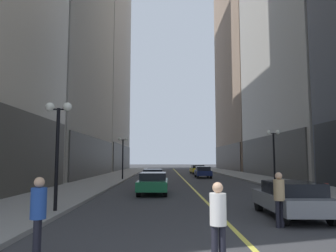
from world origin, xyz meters
TOP-DOWN VIEW (x-y plane):
  - ground_plane at (0.00, 35.00)m, footprint 200.00×200.00m
  - sidewalk_left at (-8.25, 35.00)m, footprint 4.50×78.00m
  - sidewalk_right at (8.25, 35.00)m, footprint 4.50×78.00m
  - lane_centre_stripe at (0.00, 35.00)m, footprint 0.16×70.00m
  - building_left_mid at (-16.17, 34.50)m, footprint 11.54×24.00m
  - building_left_far at (-18.22, 60.00)m, footprint 15.64×26.00m
  - building_right_far at (15.65, 60.00)m, footprint 10.49×26.00m
  - car_grey at (2.56, 6.93)m, footprint 1.92×4.32m
  - car_green at (-2.82, 15.20)m, footprint 1.85×4.45m
  - car_white at (-3.09, 22.30)m, footprint 1.85×4.79m
  - car_navy at (2.40, 32.75)m, footprint 1.81×4.13m
  - car_yellow at (2.84, 43.08)m, footprint 2.05×4.27m
  - pedestrian_in_blue_hoodie at (-4.89, 2.08)m, footprint 0.38×0.38m
  - pedestrian_in_white_shirt at (-1.05, 1.55)m, footprint 0.38×0.38m
  - pedestrian_in_tan_trench at (1.52, 5.25)m, footprint 0.44×0.44m
  - street_lamp_left_near at (-6.40, 7.76)m, footprint 1.06×0.36m
  - street_lamp_left_far at (-6.40, 28.26)m, footprint 1.06×0.36m
  - street_lamp_right_mid at (6.40, 19.84)m, footprint 1.06×0.36m
  - fire_hydrant_right at (6.90, 12.99)m, footprint 0.28×0.28m

SIDE VIEW (x-z plane):
  - ground_plane at x=0.00m, z-range 0.00..0.00m
  - lane_centre_stripe at x=0.00m, z-range 0.00..0.01m
  - sidewalk_left at x=-8.25m, z-range 0.00..0.15m
  - sidewalk_right at x=8.25m, z-range 0.00..0.15m
  - fire_hydrant_right at x=6.90m, z-range 0.00..0.80m
  - car_navy at x=2.40m, z-range 0.06..1.38m
  - car_grey at x=2.56m, z-range 0.06..1.38m
  - car_green at x=-2.82m, z-range 0.06..1.38m
  - car_yellow at x=2.84m, z-range 0.06..1.38m
  - car_white at x=-3.09m, z-range 0.06..1.38m
  - pedestrian_in_white_shirt at x=-1.05m, z-range 0.14..1.82m
  - pedestrian_in_tan_trench at x=1.52m, z-range 0.15..1.88m
  - pedestrian_in_blue_hoodie at x=-4.89m, z-range 0.15..1.91m
  - street_lamp_left_near at x=-6.40m, z-range 1.04..5.47m
  - street_lamp_left_far at x=-6.40m, z-range 1.04..5.47m
  - street_lamp_right_mid at x=6.40m, z-range 1.04..5.47m
  - building_left_mid at x=-16.17m, z-range -0.09..39.23m
  - building_left_far at x=-18.22m, z-range -0.07..58.70m
  - building_right_far at x=15.65m, z-range -0.11..67.85m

